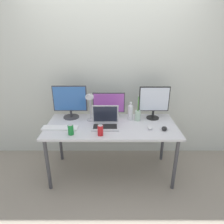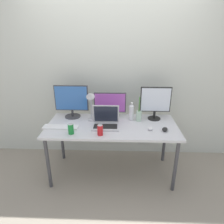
{
  "view_description": "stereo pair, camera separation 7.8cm",
  "coord_description": "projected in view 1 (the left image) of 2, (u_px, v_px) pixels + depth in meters",
  "views": [
    {
      "loc": [
        0.01,
        -2.32,
        1.85
      ],
      "look_at": [
        0.0,
        0.0,
        0.92
      ],
      "focal_mm": 32.0,
      "sensor_mm": 36.0,
      "label": 1
    },
    {
      "loc": [
        0.09,
        -2.32,
        1.85
      ],
      "look_at": [
        0.0,
        0.0,
        0.92
      ],
      "focal_mm": 32.0,
      "sensor_mm": 36.0,
      "label": 2
    }
  ],
  "objects": [
    {
      "name": "ground_plane",
      "position": [
        112.0,
        172.0,
        2.84
      ],
      "size": [
        16.0,
        16.0,
        0.0
      ],
      "primitive_type": "plane",
      "color": "gray"
    },
    {
      "name": "wall_back",
      "position": [
        112.0,
        73.0,
        2.9
      ],
      "size": [
        7.0,
        0.08,
        2.6
      ],
      "primitive_type": "cube",
      "color": "silver",
      "rests_on": "ground"
    },
    {
      "name": "work_desk",
      "position": [
        112.0,
        129.0,
        2.59
      ],
      "size": [
        1.67,
        0.75,
        0.74
      ],
      "color": "#424247",
      "rests_on": "ground"
    },
    {
      "name": "monitor_left",
      "position": [
        71.0,
        101.0,
        2.71
      ],
      "size": [
        0.46,
        0.22,
        0.45
      ],
      "color": "#38383D",
      "rests_on": "work_desk"
    },
    {
      "name": "monitor_center",
      "position": [
        109.0,
        104.0,
        2.73
      ],
      "size": [
        0.44,
        0.18,
        0.36
      ],
      "color": "#38383D",
      "rests_on": "work_desk"
    },
    {
      "name": "monitor_right",
      "position": [
        155.0,
        101.0,
        2.67
      ],
      "size": [
        0.4,
        0.17,
        0.45
      ],
      "color": "black",
      "rests_on": "work_desk"
    },
    {
      "name": "laptop_silver",
      "position": [
        106.0,
        122.0,
        2.51
      ],
      "size": [
        0.33,
        0.26,
        0.27
      ],
      "color": "silver",
      "rests_on": "work_desk"
    },
    {
      "name": "keyboard_main",
      "position": [
        61.0,
        128.0,
        2.46
      ],
      "size": [
        0.44,
        0.13,
        0.02
      ],
      "primitive_type": "cube",
      "rotation": [
        0.0,
        0.0,
        -0.02
      ],
      "color": "white",
      "rests_on": "work_desk"
    },
    {
      "name": "mouse_by_keyboard",
      "position": [
        150.0,
        128.0,
        2.45
      ],
      "size": [
        0.07,
        0.1,
        0.04
      ],
      "primitive_type": "ellipsoid",
      "rotation": [
        0.0,
        0.0,
        -0.08
      ],
      "color": "silver",
      "rests_on": "work_desk"
    },
    {
      "name": "mouse_by_laptop",
      "position": [
        165.0,
        129.0,
        2.43
      ],
      "size": [
        0.09,
        0.11,
        0.04
      ],
      "primitive_type": "ellipsoid",
      "rotation": [
        0.0,
        0.0,
        -0.35
      ],
      "color": "black",
      "rests_on": "work_desk"
    },
    {
      "name": "water_bottle",
      "position": [
        131.0,
        112.0,
        2.68
      ],
      "size": [
        0.06,
        0.06,
        0.25
      ],
      "color": "silver",
      "rests_on": "work_desk"
    },
    {
      "name": "soda_can_near_keyboard",
      "position": [
        71.0,
        130.0,
        2.3
      ],
      "size": [
        0.07,
        0.07,
        0.13
      ],
      "color": "#197F33",
      "rests_on": "work_desk"
    },
    {
      "name": "soda_can_by_laptop",
      "position": [
        101.0,
        130.0,
        2.29
      ],
      "size": [
        0.07,
        0.07,
        0.13
      ],
      "color": "red",
      "rests_on": "work_desk"
    },
    {
      "name": "bamboo_vase",
      "position": [
        138.0,
        115.0,
        2.67
      ],
      "size": [
        0.07,
        0.07,
        0.33
      ],
      "color": "#B2D1B7",
      "rests_on": "work_desk"
    },
    {
      "name": "desk_lamp",
      "position": [
        90.0,
        101.0,
        2.56
      ],
      "size": [
        0.11,
        0.18,
        0.42
      ],
      "color": "#B7B7BC",
      "rests_on": "work_desk"
    }
  ]
}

